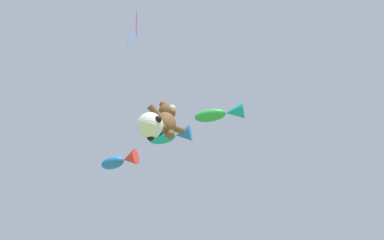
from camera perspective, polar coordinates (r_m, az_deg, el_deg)
The scene contains 6 objects.
teddy_bear_kite at distance 14.34m, azimuth -3.91°, elevation 0.08°, with size 1.79×0.79×1.82m.
soccer_ball_kite at distance 12.74m, azimuth -6.40°, elevation -0.86°, with size 1.00×0.99×0.92m.
fish_kite_emerald at distance 17.61m, azimuth 4.64°, elevation 0.99°, with size 1.89×2.31×0.78m.
fish_kite_teal at distance 18.12m, azimuth -2.99°, elevation -2.43°, with size 1.74×2.15×0.79m.
fish_kite_cobalt at distance 18.68m, azimuth -10.74°, elevation -6.09°, with size 1.47×1.98×0.80m.
diamond_kite at distance 16.02m, azimuth -8.56°, elevation 13.95°, with size 0.82×0.98×3.15m.
Camera 1 is at (-5.81, 0.79, 1.15)m, focal length 35.00 mm.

